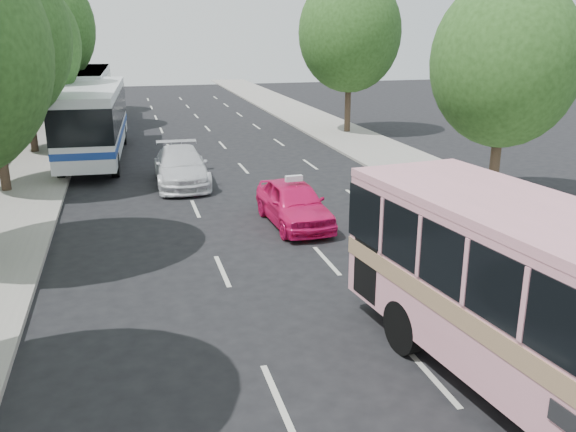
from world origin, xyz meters
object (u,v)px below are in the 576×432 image
object	(u,v)px
white_pickup	(181,166)
tour_coach_front	(94,116)
tour_coach_rear	(86,93)
pink_taxi	(294,203)

from	to	relation	value
white_pickup	tour_coach_front	world-z (taller)	tour_coach_front
white_pickup	tour_coach_rear	bearing A→B (deg)	105.77
pink_taxi	tour_coach_front	distance (m)	14.22
pink_taxi	tour_coach_rear	size ratio (longest dim) A/B	0.34
tour_coach_rear	white_pickup	bearing A→B (deg)	-73.75
white_pickup	pink_taxi	bearing A→B (deg)	-63.82
white_pickup	tour_coach_rear	world-z (taller)	tour_coach_rear
tour_coach_front	tour_coach_rear	size ratio (longest dim) A/B	0.96
pink_taxi	white_pickup	size ratio (longest dim) A/B	0.84
white_pickup	tour_coach_front	distance (m)	7.24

